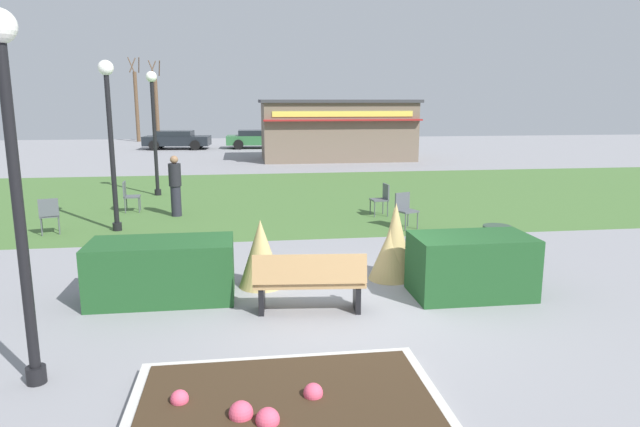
{
  "coord_description": "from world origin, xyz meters",
  "views": [
    {
      "loc": [
        -1.73,
        -8.34,
        3.19
      ],
      "look_at": [
        -0.3,
        1.93,
        1.09
      ],
      "focal_mm": 31.64,
      "sensor_mm": 36.0,
      "label": 1
    }
  ],
  "objects_px": {
    "lamppost_mid": "(110,125)",
    "person_strolling": "(175,186)",
    "lamppost_near": "(13,158)",
    "cafe_chair_east": "(49,213)",
    "cafe_chair_center": "(382,197)",
    "cafe_chair_north": "(129,194)",
    "parked_car_center_slot": "(258,138)",
    "tree_right_bg": "(137,105)",
    "park_bench": "(310,282)",
    "parked_car_west_slot": "(177,139)",
    "trash_bin": "(496,249)",
    "cafe_chair_west": "(405,207)",
    "food_kiosk": "(337,130)",
    "lamppost_far": "(154,118)",
    "tree_left_bg": "(157,107)"
  },
  "relations": [
    {
      "from": "cafe_chair_center",
      "to": "cafe_chair_north",
      "type": "height_order",
      "value": "same"
    },
    {
      "from": "trash_bin",
      "to": "parked_car_center_slot",
      "type": "distance_m",
      "value": 28.59
    },
    {
      "from": "park_bench",
      "to": "tree_right_bg",
      "type": "height_order",
      "value": "tree_right_bg"
    },
    {
      "from": "lamppost_mid",
      "to": "lamppost_far",
      "type": "bearing_deg",
      "value": 87.34
    },
    {
      "from": "lamppost_near",
      "to": "cafe_chair_east",
      "type": "bearing_deg",
      "value": 106.15
    },
    {
      "from": "park_bench",
      "to": "lamppost_mid",
      "type": "distance_m",
      "value": 7.62
    },
    {
      "from": "trash_bin",
      "to": "cafe_chair_west",
      "type": "relative_size",
      "value": 1.0
    },
    {
      "from": "lamppost_near",
      "to": "cafe_chair_east",
      "type": "height_order",
      "value": "lamppost_near"
    },
    {
      "from": "cafe_chair_center",
      "to": "cafe_chair_north",
      "type": "bearing_deg",
      "value": 168.17
    },
    {
      "from": "food_kiosk",
      "to": "tree_left_bg",
      "type": "height_order",
      "value": "tree_left_bg"
    },
    {
      "from": "parked_car_center_slot",
      "to": "tree_right_bg",
      "type": "bearing_deg",
      "value": 140.59
    },
    {
      "from": "cafe_chair_east",
      "to": "person_strolling",
      "type": "relative_size",
      "value": 0.53
    },
    {
      "from": "lamppost_mid",
      "to": "person_strolling",
      "type": "height_order",
      "value": "lamppost_mid"
    },
    {
      "from": "park_bench",
      "to": "cafe_chair_east",
      "type": "relative_size",
      "value": 1.96
    },
    {
      "from": "parked_car_center_slot",
      "to": "lamppost_far",
      "type": "bearing_deg",
      "value": -102.05
    },
    {
      "from": "cafe_chair_north",
      "to": "parked_car_west_slot",
      "type": "distance_m",
      "value": 21.47
    },
    {
      "from": "cafe_chair_west",
      "to": "cafe_chair_east",
      "type": "xyz_separation_m",
      "value": [
        -8.64,
        0.48,
        0.0
      ]
    },
    {
      "from": "cafe_chair_west",
      "to": "cafe_chair_north",
      "type": "distance_m",
      "value": 7.92
    },
    {
      "from": "park_bench",
      "to": "lamppost_near",
      "type": "relative_size",
      "value": 0.42
    },
    {
      "from": "lamppost_far",
      "to": "cafe_chair_east",
      "type": "distance_m",
      "value": 6.13
    },
    {
      "from": "cafe_chair_east",
      "to": "tree_left_bg",
      "type": "distance_m",
      "value": 30.76
    },
    {
      "from": "food_kiosk",
      "to": "cafe_chair_center",
      "type": "bearing_deg",
      "value": -94.76
    },
    {
      "from": "tree_left_bg",
      "to": "tree_right_bg",
      "type": "xyz_separation_m",
      "value": [
        -1.6,
        0.81,
        0.13
      ]
    },
    {
      "from": "food_kiosk",
      "to": "parked_car_center_slot",
      "type": "xyz_separation_m",
      "value": [
        -4.01,
        7.75,
        -0.96
      ]
    },
    {
      "from": "cafe_chair_north",
      "to": "tree_right_bg",
      "type": "bearing_deg",
      "value": 99.13
    },
    {
      "from": "cafe_chair_east",
      "to": "tree_right_bg",
      "type": "bearing_deg",
      "value": 95.95
    },
    {
      "from": "lamppost_mid",
      "to": "cafe_chair_north",
      "type": "xyz_separation_m",
      "value": [
        -0.15,
        2.41,
        -2.06
      ]
    },
    {
      "from": "trash_bin",
      "to": "tree_right_bg",
      "type": "xyz_separation_m",
      "value": [
        -12.57,
        35.76,
        2.35
      ]
    },
    {
      "from": "park_bench",
      "to": "cafe_chair_east",
      "type": "height_order",
      "value": "park_bench"
    },
    {
      "from": "lamppost_mid",
      "to": "cafe_chair_east",
      "type": "bearing_deg",
      "value": -172.12
    },
    {
      "from": "food_kiosk",
      "to": "parked_car_west_slot",
      "type": "xyz_separation_m",
      "value": [
        -9.32,
        7.75,
        -0.96
      ]
    },
    {
      "from": "food_kiosk",
      "to": "person_strolling",
      "type": "xyz_separation_m",
      "value": [
        -6.96,
        -14.48,
        -0.74
      ]
    },
    {
      "from": "cafe_chair_west",
      "to": "cafe_chair_east",
      "type": "relative_size",
      "value": 1.0
    },
    {
      "from": "cafe_chair_west",
      "to": "cafe_chair_north",
      "type": "height_order",
      "value": "same"
    },
    {
      "from": "parked_car_center_slot",
      "to": "tree_right_bg",
      "type": "xyz_separation_m",
      "value": [
        -8.99,
        7.39,
        2.15
      ]
    },
    {
      "from": "lamppost_near",
      "to": "tree_right_bg",
      "type": "distance_m",
      "value": 39.47
    },
    {
      "from": "lamppost_near",
      "to": "food_kiosk",
      "type": "xyz_separation_m",
      "value": [
        7.52,
        23.95,
        -0.98
      ]
    },
    {
      "from": "lamppost_far",
      "to": "parked_car_west_slot",
      "type": "distance_m",
      "value": 18.71
    },
    {
      "from": "cafe_chair_center",
      "to": "person_strolling",
      "type": "height_order",
      "value": "person_strolling"
    },
    {
      "from": "person_strolling",
      "to": "parked_car_center_slot",
      "type": "xyz_separation_m",
      "value": [
        2.95,
        22.23,
        -0.22
      ]
    },
    {
      "from": "cafe_chair_east",
      "to": "tree_left_bg",
      "type": "xyz_separation_m",
      "value": [
        -1.68,
        30.64,
        2.14
      ]
    },
    {
      "from": "trash_bin",
      "to": "food_kiosk",
      "type": "relative_size",
      "value": 0.11
    },
    {
      "from": "cafe_chair_center",
      "to": "parked_car_center_slot",
      "type": "bearing_deg",
      "value": 96.84
    },
    {
      "from": "parked_car_center_slot",
      "to": "parked_car_west_slot",
      "type": "bearing_deg",
      "value": 179.98
    },
    {
      "from": "lamppost_far",
      "to": "cafe_chair_north",
      "type": "xyz_separation_m",
      "value": [
        -0.39,
        -2.89,
        -2.06
      ]
    },
    {
      "from": "park_bench",
      "to": "lamppost_mid",
      "type": "height_order",
      "value": "lamppost_mid"
    },
    {
      "from": "park_bench",
      "to": "parked_car_west_slot",
      "type": "distance_m",
      "value": 30.39
    },
    {
      "from": "food_kiosk",
      "to": "cafe_chair_east",
      "type": "relative_size",
      "value": 9.28
    },
    {
      "from": "trash_bin",
      "to": "parked_car_west_slot",
      "type": "bearing_deg",
      "value": 107.38
    },
    {
      "from": "cafe_chair_east",
      "to": "cafe_chair_north",
      "type": "height_order",
      "value": "same"
    }
  ]
}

